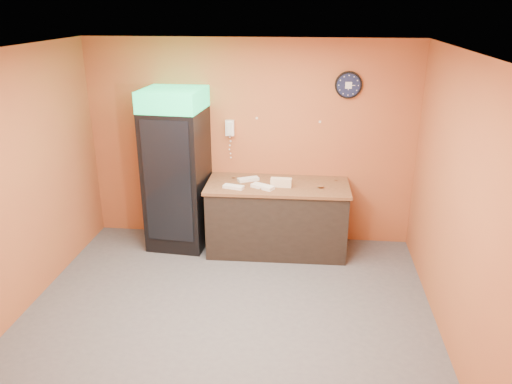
# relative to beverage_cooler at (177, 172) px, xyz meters

# --- Properties ---
(floor) EXTENTS (4.50, 4.50, 0.00)m
(floor) POSITION_rel_beverage_cooler_xyz_m (0.94, -1.60, -1.07)
(floor) COLOR #47474C
(floor) RESTS_ON ground
(back_wall) EXTENTS (4.50, 0.02, 2.80)m
(back_wall) POSITION_rel_beverage_cooler_xyz_m (0.94, 0.40, 0.33)
(back_wall) COLOR #AD5D31
(back_wall) RESTS_ON floor
(left_wall) EXTENTS (0.02, 4.00, 2.80)m
(left_wall) POSITION_rel_beverage_cooler_xyz_m (-1.31, -1.60, 0.33)
(left_wall) COLOR #AD5D31
(left_wall) RESTS_ON floor
(right_wall) EXTENTS (0.02, 4.00, 2.80)m
(right_wall) POSITION_rel_beverage_cooler_xyz_m (3.19, -1.60, 0.33)
(right_wall) COLOR #AD5D31
(right_wall) RESTS_ON floor
(ceiling) EXTENTS (4.50, 4.00, 0.02)m
(ceiling) POSITION_rel_beverage_cooler_xyz_m (0.94, -1.60, 1.73)
(ceiling) COLOR white
(ceiling) RESTS_ON back_wall
(beverage_cooler) EXTENTS (0.82, 0.83, 2.18)m
(beverage_cooler) POSITION_rel_beverage_cooler_xyz_m (0.00, 0.00, 0.00)
(beverage_cooler) COLOR black
(beverage_cooler) RESTS_ON floor
(prep_counter) EXTENTS (1.86, 0.87, 0.92)m
(prep_counter) POSITION_rel_beverage_cooler_xyz_m (1.37, -0.01, -0.61)
(prep_counter) COLOR black
(prep_counter) RESTS_ON floor
(wall_clock) EXTENTS (0.35, 0.06, 0.35)m
(wall_clock) POSITION_rel_beverage_cooler_xyz_m (2.24, 0.37, 1.15)
(wall_clock) COLOR black
(wall_clock) RESTS_ON back_wall
(wall_phone) EXTENTS (0.12, 0.10, 0.21)m
(wall_phone) POSITION_rel_beverage_cooler_xyz_m (0.68, 0.35, 0.55)
(wall_phone) COLOR white
(wall_phone) RESTS_ON back_wall
(butcher_paper) EXTENTS (1.91, 0.91, 0.04)m
(butcher_paper) POSITION_rel_beverage_cooler_xyz_m (1.37, -0.01, -0.13)
(butcher_paper) COLOR brown
(butcher_paper) RESTS_ON prep_counter
(sub_roll_stack) EXTENTS (0.28, 0.10, 0.12)m
(sub_roll_stack) POSITION_rel_beverage_cooler_xyz_m (1.42, -0.10, -0.05)
(sub_roll_stack) COLOR beige
(sub_roll_stack) RESTS_ON butcher_paper
(wrapped_sandwich_left) EXTENTS (0.28, 0.17, 0.04)m
(wrapped_sandwich_left) POSITION_rel_beverage_cooler_xyz_m (0.81, -0.23, -0.09)
(wrapped_sandwich_left) COLOR white
(wrapped_sandwich_left) RESTS_ON butcher_paper
(wrapped_sandwich_mid) EXTENTS (0.33, 0.25, 0.04)m
(wrapped_sandwich_mid) POSITION_rel_beverage_cooler_xyz_m (1.19, -0.19, -0.08)
(wrapped_sandwich_mid) COLOR white
(wrapped_sandwich_mid) RESTS_ON butcher_paper
(wrapped_sandwich_right) EXTENTS (0.30, 0.23, 0.04)m
(wrapped_sandwich_right) POSITION_rel_beverage_cooler_xyz_m (0.97, 0.08, -0.09)
(wrapped_sandwich_right) COLOR white
(wrapped_sandwich_right) RESTS_ON butcher_paper
(kitchen_tool) EXTENTS (0.05, 0.05, 0.05)m
(kitchen_tool) POSITION_rel_beverage_cooler_xyz_m (1.46, 0.03, -0.08)
(kitchen_tool) COLOR silver
(kitchen_tool) RESTS_ON butcher_paper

